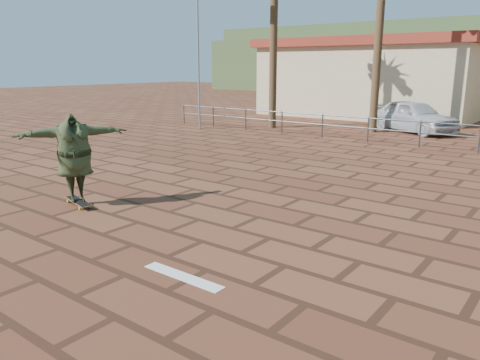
# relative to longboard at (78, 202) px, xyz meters

# --- Properties ---
(ground) EXTENTS (120.00, 120.00, 0.00)m
(ground) POSITION_rel_longboard_xyz_m (3.57, 0.02, -0.08)
(ground) COLOR brown
(ground) RESTS_ON ground
(paint_stripe) EXTENTS (1.40, 0.22, 0.01)m
(paint_stripe) POSITION_rel_longboard_xyz_m (4.27, -1.18, -0.08)
(paint_stripe) COLOR white
(paint_stripe) RESTS_ON ground
(guardrail) EXTENTS (24.06, 0.06, 1.00)m
(guardrail) POSITION_rel_longboard_xyz_m (3.57, 12.02, 0.60)
(guardrail) COLOR #47494F
(guardrail) RESTS_ON ground
(flagpole) EXTENTS (1.30, 0.10, 8.00)m
(flagpole) POSITION_rel_longboard_xyz_m (-6.30, 11.02, 4.55)
(flagpole) COLOR gray
(flagpole) RESTS_ON ground
(building_west) EXTENTS (12.60, 7.60, 4.50)m
(building_west) POSITION_rel_longboard_xyz_m (-2.43, 22.02, 2.20)
(building_west) COLOR beige
(building_west) RESTS_ON ground
(hill_back) EXTENTS (35.00, 14.00, 8.00)m
(hill_back) POSITION_rel_longboard_xyz_m (-18.43, 56.02, 3.92)
(hill_back) COLOR #384C28
(hill_back) RESTS_ON ground
(longboard) EXTENTS (1.08, 0.48, 0.10)m
(longboard) POSITION_rel_longboard_xyz_m (0.00, 0.00, 0.00)
(longboard) COLOR olive
(longboard) RESTS_ON ground
(skateboarder) EXTENTS (1.54, 2.36, 1.88)m
(skateboarder) POSITION_rel_longboard_xyz_m (-0.00, -0.00, 0.96)
(skateboarder) COLOR #323D20
(skateboarder) RESTS_ON longboard
(car_silver) EXTENTS (4.59, 3.49, 1.46)m
(car_silver) POSITION_rel_longboard_xyz_m (2.05, 16.02, 0.64)
(car_silver) COLOR silver
(car_silver) RESTS_ON ground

